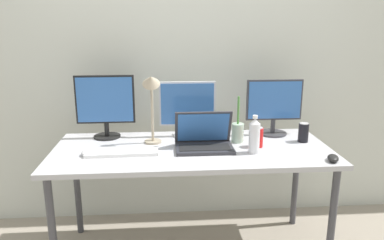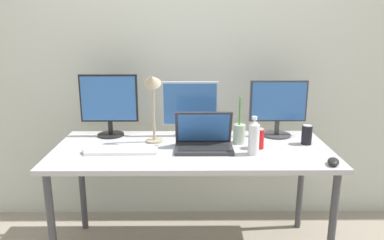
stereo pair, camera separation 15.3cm
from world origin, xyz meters
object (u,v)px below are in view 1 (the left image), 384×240
(monitor_right, at_px, (274,105))
(laptop_silver, at_px, (204,140))
(water_bottle, at_px, (254,136))
(desk_lamp, at_px, (152,95))
(mouse_by_laptop, at_px, (333,158))
(monitor_center, at_px, (187,109))
(work_desk, at_px, (192,157))
(soda_can_by_laptop, at_px, (303,132))
(monitor_left, at_px, (105,104))
(soda_can_near_keyboard, at_px, (258,137))
(keyboard_main, at_px, (122,152))
(mouse_by_keyboard, at_px, (87,152))
(bamboo_vase, at_px, (238,132))

(monitor_right, distance_m, laptop_silver, 0.60)
(water_bottle, bearing_deg, desk_lamp, 161.59)
(mouse_by_laptop, bearing_deg, monitor_center, 164.75)
(work_desk, distance_m, soda_can_by_laptop, 0.75)
(work_desk, distance_m, mouse_by_laptop, 0.83)
(work_desk, xyz_separation_m, monitor_left, (-0.56, 0.26, 0.29))
(desk_lamp, bearing_deg, mouse_by_laptop, -20.04)
(monitor_left, relative_size, water_bottle, 1.82)
(soda_can_near_keyboard, bearing_deg, monitor_center, 147.50)
(laptop_silver, bearing_deg, keyboard_main, -173.68)
(monitor_center, height_order, monitor_right, monitor_right)
(mouse_by_keyboard, relative_size, mouse_by_laptop, 1.03)
(water_bottle, bearing_deg, work_desk, 161.49)
(keyboard_main, relative_size, mouse_by_laptop, 4.14)
(monitor_right, distance_m, mouse_by_laptop, 0.61)
(mouse_by_keyboard, bearing_deg, soda_can_by_laptop, 20.51)
(monitor_right, relative_size, keyboard_main, 0.90)
(monitor_right, height_order, desk_lamp, desk_lamp)
(monitor_left, xyz_separation_m, monitor_center, (0.55, -0.00, -0.04))
(soda_can_near_keyboard, bearing_deg, keyboard_main, -175.85)
(monitor_center, xyz_separation_m, water_bottle, (0.37, -0.38, -0.08))
(keyboard_main, relative_size, water_bottle, 1.84)
(water_bottle, relative_size, desk_lamp, 0.49)
(soda_can_near_keyboard, distance_m, soda_can_by_laptop, 0.33)
(mouse_by_keyboard, xyz_separation_m, water_bottle, (0.99, -0.04, 0.09))
(monitor_right, relative_size, desk_lamp, 0.81)
(work_desk, relative_size, desk_lamp, 3.63)
(soda_can_near_keyboard, distance_m, desk_lamp, 0.71)
(water_bottle, xyz_separation_m, desk_lamp, (-0.61, 0.20, 0.22))
(monitor_right, distance_m, keyboard_main, 1.08)
(laptop_silver, distance_m, soda_can_by_laptop, 0.67)
(monitor_center, distance_m, desk_lamp, 0.32)
(laptop_silver, relative_size, water_bottle, 1.52)
(monitor_center, height_order, keyboard_main, monitor_center)
(laptop_silver, distance_m, bamboo_vase, 0.26)
(work_desk, xyz_separation_m, water_bottle, (0.36, -0.12, 0.17))
(mouse_by_laptop, bearing_deg, laptop_silver, 178.35)
(monitor_left, distance_m, desk_lamp, 0.38)
(bamboo_vase, bearing_deg, soda_can_near_keyboard, -44.46)
(work_desk, relative_size, soda_can_near_keyboard, 13.67)
(soda_can_near_keyboard, height_order, bamboo_vase, bamboo_vase)
(monitor_right, xyz_separation_m, mouse_by_keyboard, (-1.21, -0.33, -0.19))
(monitor_right, bearing_deg, bamboo_vase, -151.05)
(work_desk, bearing_deg, mouse_by_laptop, -20.59)
(keyboard_main, bearing_deg, work_desk, 7.58)
(bamboo_vase, bearing_deg, monitor_center, 152.48)
(mouse_by_keyboard, xyz_separation_m, desk_lamp, (0.38, 0.16, 0.31))
(bamboo_vase, bearing_deg, water_bottle, -75.54)
(keyboard_main, bearing_deg, soda_can_by_laptop, 5.08)
(work_desk, xyz_separation_m, mouse_by_laptop, (0.78, -0.29, 0.08))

